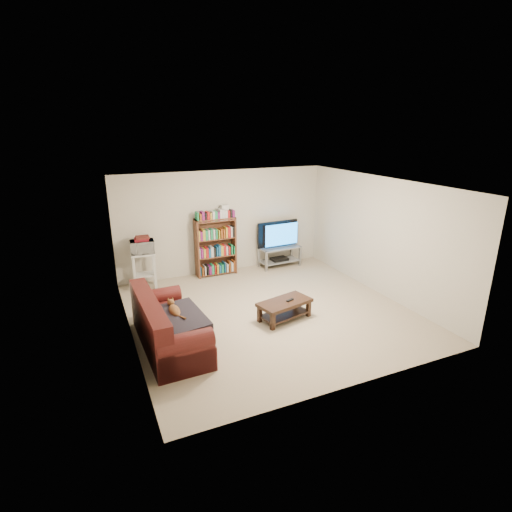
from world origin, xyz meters
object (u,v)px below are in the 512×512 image
sofa (165,329)px  tv_stand (279,253)px  coffee_table (285,307)px  bookshelf (216,246)px

sofa → tv_stand: sofa is taller
coffee_table → tv_stand: (1.21, 2.58, 0.10)m
coffee_table → bookshelf: bearing=85.1°
bookshelf → tv_stand: bearing=-4.3°
sofa → tv_stand: 4.29m
tv_stand → bookshelf: bearing=173.0°
tv_stand → coffee_table: bearing=-118.5°
sofa → bookshelf: (1.76, 2.76, 0.40)m
sofa → coffee_table: size_ratio=1.89×
coffee_table → sofa: bearing=168.6°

